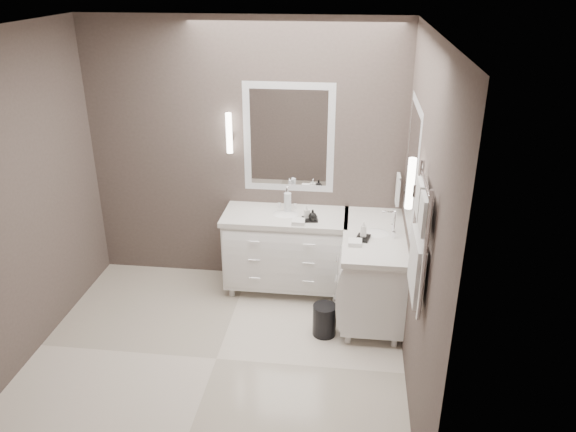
# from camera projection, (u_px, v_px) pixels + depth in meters

# --- Properties ---
(floor) EXTENTS (3.20, 3.00, 0.01)m
(floor) POSITION_uv_depth(u_px,v_px,m) (216.00, 359.00, 4.84)
(floor) COLOR silver
(floor) RESTS_ON ground
(ceiling) EXTENTS (3.20, 3.00, 0.01)m
(ceiling) POSITION_uv_depth(u_px,v_px,m) (195.00, 30.00, 3.73)
(ceiling) COLOR white
(ceiling) RESTS_ON wall_back
(wall_back) EXTENTS (3.20, 0.01, 2.70)m
(wall_back) POSITION_uv_depth(u_px,v_px,m) (245.00, 156.00, 5.65)
(wall_back) COLOR #4F443F
(wall_back) RESTS_ON floor
(wall_front) EXTENTS (3.20, 0.01, 2.70)m
(wall_front) POSITION_uv_depth(u_px,v_px,m) (135.00, 333.00, 2.92)
(wall_front) COLOR #4F443F
(wall_front) RESTS_ON floor
(wall_left) EXTENTS (0.01, 3.00, 2.70)m
(wall_left) POSITION_uv_depth(u_px,v_px,m) (10.00, 206.00, 4.46)
(wall_left) COLOR #4F443F
(wall_left) RESTS_ON floor
(wall_right) EXTENTS (0.01, 3.00, 2.70)m
(wall_right) POSITION_uv_depth(u_px,v_px,m) (421.00, 227.00, 4.11)
(wall_right) COLOR #4F443F
(wall_right) RESTS_ON floor
(vanity_back) EXTENTS (1.24, 0.59, 0.97)m
(vanity_back) POSITION_uv_depth(u_px,v_px,m) (286.00, 247.00, 5.70)
(vanity_back) COLOR white
(vanity_back) RESTS_ON floor
(vanity_right) EXTENTS (0.59, 1.24, 0.97)m
(vanity_right) POSITION_uv_depth(u_px,v_px,m) (373.00, 268.00, 5.31)
(vanity_right) COLOR white
(vanity_right) RESTS_ON floor
(mirror_back) EXTENTS (0.90, 0.02, 1.10)m
(mirror_back) POSITION_uv_depth(u_px,v_px,m) (289.00, 138.00, 5.50)
(mirror_back) COLOR white
(mirror_back) RESTS_ON wall_back
(mirror_right) EXTENTS (0.02, 0.90, 1.10)m
(mirror_right) POSITION_uv_depth(u_px,v_px,m) (412.00, 165.00, 4.76)
(mirror_right) COLOR white
(mirror_right) RESTS_ON wall_right
(sconce_back) EXTENTS (0.06, 0.06, 0.40)m
(sconce_back) POSITION_uv_depth(u_px,v_px,m) (229.00, 134.00, 5.49)
(sconce_back) COLOR white
(sconce_back) RESTS_ON wall_back
(sconce_right) EXTENTS (0.06, 0.06, 0.40)m
(sconce_right) POSITION_uv_depth(u_px,v_px,m) (410.00, 185.00, 4.22)
(sconce_right) COLOR white
(sconce_right) RESTS_ON wall_right
(towel_bar_corner) EXTENTS (0.03, 0.22, 0.30)m
(towel_bar_corner) POSITION_uv_depth(u_px,v_px,m) (398.00, 189.00, 5.45)
(towel_bar_corner) COLOR white
(towel_bar_corner) RESTS_ON wall_right
(towel_ladder) EXTENTS (0.06, 0.58, 0.90)m
(towel_ladder) POSITION_uv_depth(u_px,v_px,m) (419.00, 246.00, 3.74)
(towel_ladder) COLOR white
(towel_ladder) RESTS_ON wall_right
(waste_bin) EXTENTS (0.27, 0.27, 0.30)m
(waste_bin) POSITION_uv_depth(u_px,v_px,m) (324.00, 320.00, 5.10)
(waste_bin) COLOR black
(waste_bin) RESTS_ON floor
(amenity_tray_back) EXTENTS (0.17, 0.14, 0.02)m
(amenity_tray_back) POSITION_uv_depth(u_px,v_px,m) (310.00, 219.00, 5.41)
(amenity_tray_back) COLOR black
(amenity_tray_back) RESTS_ON vanity_back
(amenity_tray_right) EXTENTS (0.14, 0.17, 0.02)m
(amenity_tray_right) POSITION_uv_depth(u_px,v_px,m) (363.00, 238.00, 5.04)
(amenity_tray_right) COLOR black
(amenity_tray_right) RESTS_ON vanity_right
(water_bottle) EXTENTS (0.09, 0.09, 0.21)m
(water_bottle) POSITION_uv_depth(u_px,v_px,m) (288.00, 203.00, 5.55)
(water_bottle) COLOR silver
(water_bottle) RESTS_ON vanity_back
(soap_bottle_a) EXTENTS (0.07, 0.07, 0.13)m
(soap_bottle_a) POSITION_uv_depth(u_px,v_px,m) (307.00, 211.00, 5.40)
(soap_bottle_a) COLOR white
(soap_bottle_a) RESTS_ON amenity_tray_back
(soap_bottle_b) EXTENTS (0.11, 0.11, 0.10)m
(soap_bottle_b) POSITION_uv_depth(u_px,v_px,m) (313.00, 215.00, 5.35)
(soap_bottle_b) COLOR black
(soap_bottle_b) RESTS_ON amenity_tray_back
(soap_bottle_c) EXTENTS (0.07, 0.07, 0.15)m
(soap_bottle_c) POSITION_uv_depth(u_px,v_px,m) (364.00, 229.00, 5.01)
(soap_bottle_c) COLOR white
(soap_bottle_c) RESTS_ON amenity_tray_right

